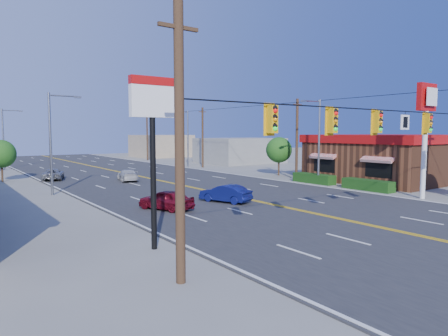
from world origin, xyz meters
TOP-DOWN VIEW (x-y plane):
  - ground at (0.00, 0.00)m, footprint 160.00×160.00m
  - road at (0.00, 20.00)m, footprint 20.00×120.00m
  - signal_span at (-0.12, 0.00)m, footprint 24.32×0.34m
  - kfc at (19.90, 12.00)m, footprint 16.30×12.40m
  - kfc_pylon at (11.00, 4.00)m, footprint 2.20×0.36m
  - pizza_hut_sign at (-11.00, 4.00)m, footprint 1.90×0.30m
  - streetlight_se at (10.79, 14.00)m, footprint 2.55×0.25m
  - streetlight_ne at (10.79, 38.00)m, footprint 2.55×0.25m
  - streetlight_sw at (-10.79, 22.00)m, footprint 2.55×0.25m
  - streetlight_nw at (-10.79, 48.00)m, footprint 2.55×0.25m
  - utility_pole_near at (12.20, 18.00)m, footprint 0.28×0.28m
  - utility_pole_mid at (12.20, 36.00)m, footprint 0.28×0.28m
  - utility_pole_far at (12.20, 54.00)m, footprint 0.28×0.28m
  - tree_kfc_rear at (13.50, 22.00)m, footprint 2.94×2.94m
  - tree_west at (-13.00, 34.00)m, footprint 2.80×2.80m
  - bld_east_mid at (22.00, 40.00)m, footprint 12.00×10.00m
  - bld_east_far at (19.00, 62.00)m, footprint 10.00×10.00m
  - car_magenta at (-6.65, 11.18)m, footprint 2.80×4.04m
  - car_blue at (-2.01, 11.18)m, footprint 2.50×3.97m
  - car_white at (-2.73, 26.91)m, footprint 2.49×4.25m
  - car_silver at (-8.57, 32.34)m, footprint 3.11×4.52m

SIDE VIEW (x-z plane):
  - ground at x=0.00m, z-range 0.00..0.00m
  - road at x=0.00m, z-range 0.00..0.06m
  - car_silver at x=-8.57m, z-range 0.00..1.15m
  - car_white at x=-2.73m, z-range 0.00..1.16m
  - car_blue at x=-2.01m, z-range 0.00..1.23m
  - car_magenta at x=-6.65m, z-range 0.00..1.28m
  - bld_east_mid at x=22.00m, z-range 0.00..4.00m
  - bld_east_far at x=19.00m, z-range 0.00..4.40m
  - kfc at x=19.90m, z-range 0.03..4.73m
  - tree_west at x=-13.00m, z-range 0.69..4.89m
  - tree_kfc_rear at x=13.50m, z-range 0.73..5.14m
  - utility_pole_near at x=12.20m, z-range 0.00..8.40m
  - utility_pole_mid at x=12.20m, z-range 0.00..8.40m
  - utility_pole_far at x=12.20m, z-range 0.00..8.40m
  - streetlight_se at x=10.79m, z-range 0.51..8.51m
  - streetlight_ne at x=10.79m, z-range 0.51..8.51m
  - streetlight_sw at x=-10.79m, z-range 0.51..8.51m
  - streetlight_nw at x=-10.79m, z-range 0.51..8.51m
  - signal_span at x=-0.12m, z-range 0.39..9.39m
  - pizza_hut_sign at x=-11.00m, z-range 1.76..8.61m
  - kfc_pylon at x=11.00m, z-range 1.79..10.29m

